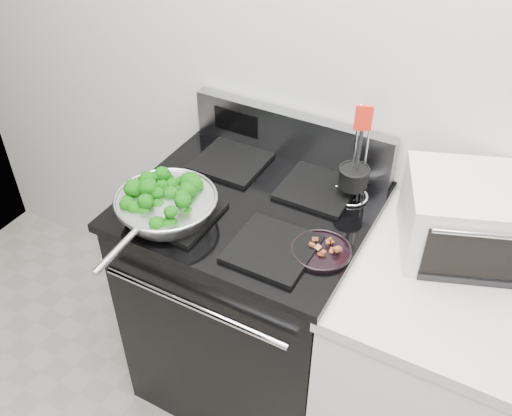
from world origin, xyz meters
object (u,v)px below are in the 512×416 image
Objects in this scene: skillet at (166,206)px; utensil_holder at (353,182)px; gas_range at (251,296)px; toaster_oven at (476,219)px; bacon_plate at (321,248)px.

skillet is 1.47× the size of utensil_holder.
toaster_oven is (0.68, 0.15, 0.55)m from gas_range.
utensil_holder reaches higher than bacon_plate.
bacon_plate is (0.49, 0.09, -0.03)m from skillet.
toaster_oven is at bearing 18.91° from skillet.
skillet is 0.94m from toaster_oven.
skillet is at bearing -133.33° from gas_range.
utensil_holder reaches higher than skillet.
skillet is at bearing -163.11° from utensil_holder.
skillet is 1.05× the size of toaster_oven.
utensil_holder is (-0.02, 0.29, 0.05)m from bacon_plate.
utensil_holder reaches higher than toaster_oven.
gas_range is at bearing 159.52° from bacon_plate.
toaster_oven is at bearing 12.35° from gas_range.
bacon_plate is 0.46m from toaster_oven.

